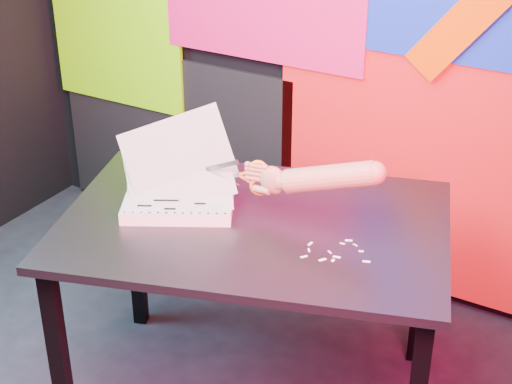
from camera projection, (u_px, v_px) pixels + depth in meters
The scene contains 7 objects.
room at pixel (59, 81), 1.95m from camera, with size 3.01×3.01×2.71m.
backdrop at pixel (328, 70), 3.22m from camera, with size 2.88×0.05×2.08m.
work_table at pixel (254, 243), 2.57m from camera, with size 1.44×1.17×0.75m.
printout_stack at pixel (179, 198), 2.61m from camera, with size 0.45×0.40×0.34m.
scissors at pixel (254, 177), 2.53m from camera, with size 0.22×0.05×0.13m.
hand_forearm at pixel (320, 178), 2.44m from camera, with size 0.44×0.13×0.17m.
paper_clippings at pixel (334, 252), 2.36m from camera, with size 0.21×0.17×0.00m.
Camera 1 is at (1.36, -1.35, 2.01)m, focal length 55.00 mm.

